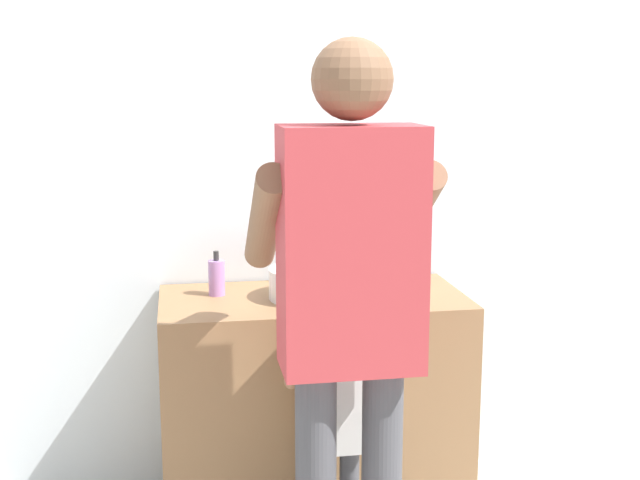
% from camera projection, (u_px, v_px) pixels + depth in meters
% --- Properties ---
extents(back_wall, '(4.40, 0.08, 2.70)m').
position_uv_depth(back_wall, '(300.00, 149.00, 3.25)').
color(back_wall, silver).
rests_on(back_wall, ground).
extents(vanity_cabinet, '(1.11, 0.54, 0.84)m').
position_uv_depth(vanity_cabinet, '(313.00, 404.00, 3.12)').
color(vanity_cabinet, olive).
rests_on(vanity_cabinet, ground).
extents(sink_basin, '(0.33, 0.33, 0.11)m').
position_uv_depth(sink_basin, '(314.00, 282.00, 3.01)').
color(sink_basin, white).
rests_on(sink_basin, vanity_cabinet).
extents(faucet, '(0.18, 0.14, 0.18)m').
position_uv_depth(faucet, '(305.00, 264.00, 3.20)').
color(faucet, '#B7BABF').
rests_on(faucet, vanity_cabinet).
extents(toothbrush_cup, '(0.07, 0.07, 0.21)m').
position_uv_depth(toothbrush_cup, '(406.00, 276.00, 3.14)').
color(toothbrush_cup, silver).
rests_on(toothbrush_cup, vanity_cabinet).
extents(soap_bottle, '(0.06, 0.06, 0.16)m').
position_uv_depth(soap_bottle, '(217.00, 277.00, 3.04)').
color(soap_bottle, '#B27FC6').
rests_on(soap_bottle, vanity_cabinet).
extents(child_toddler, '(0.29, 0.29, 0.94)m').
position_uv_depth(child_toddler, '(333.00, 410.00, 2.71)').
color(child_toddler, '#47474C').
rests_on(child_toddler, ground).
extents(adult_parent, '(0.54, 0.56, 1.73)m').
position_uv_depth(adult_parent, '(349.00, 285.00, 2.38)').
color(adult_parent, '#47474C').
rests_on(adult_parent, ground).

